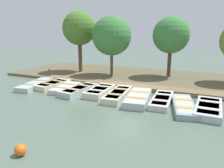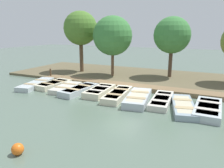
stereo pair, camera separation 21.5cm
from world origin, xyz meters
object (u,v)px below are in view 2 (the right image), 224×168
(rowboat_1, at_px, (53,84))
(rowboat_3, at_px, (79,90))
(rowboat_2, at_px, (66,88))
(park_tree_far_left, at_px, (80,29))
(rowboat_5, at_px, (118,94))
(rowboat_0, at_px, (36,84))
(rowboat_4, at_px, (100,91))
(rowboat_8, at_px, (183,106))
(park_tree_left, at_px, (113,36))
(rowboat_7, at_px, (161,100))
(rowboat_9, at_px, (208,109))
(mooring_post_near, at_px, (51,74))
(park_tree_center, at_px, (172,35))
(buoy, at_px, (18,149))
(rowboat_6, at_px, (138,98))

(rowboat_1, height_order, rowboat_3, rowboat_3)
(rowboat_2, height_order, park_tree_far_left, park_tree_far_left)
(rowboat_1, xyz_separation_m, rowboat_5, (0.37, 5.41, 0.01))
(rowboat_0, height_order, rowboat_4, rowboat_4)
(rowboat_8, distance_m, park_tree_left, 9.48)
(rowboat_7, distance_m, rowboat_8, 1.37)
(rowboat_3, xyz_separation_m, rowboat_9, (0.22, 7.98, -0.01))
(rowboat_2, bearing_deg, mooring_post_near, -131.85)
(rowboat_3, relative_size, rowboat_7, 0.96)
(rowboat_0, bearing_deg, park_tree_far_left, 165.77)
(park_tree_center, bearing_deg, mooring_post_near, -64.98)
(mooring_post_near, bearing_deg, buoy, 35.48)
(rowboat_2, distance_m, rowboat_9, 9.21)
(rowboat_0, xyz_separation_m, rowboat_4, (-0.23, 5.29, 0.04))
(rowboat_8, bearing_deg, park_tree_far_left, -133.97)
(rowboat_0, bearing_deg, mooring_post_near, -174.66)
(rowboat_9, xyz_separation_m, park_tree_center, (-7.14, -3.34, 3.50))
(rowboat_3, relative_size, park_tree_far_left, 0.54)
(rowboat_3, xyz_separation_m, rowboat_8, (0.24, 6.77, -0.04))
(rowboat_3, xyz_separation_m, buoy, (7.22, 2.35, 0.00))
(rowboat_1, distance_m, mooring_post_near, 2.92)
(rowboat_0, distance_m, buoy, 9.60)
(rowboat_4, height_order, mooring_post_near, mooring_post_near)
(rowboat_8, bearing_deg, rowboat_3, -105.45)
(rowboat_3, distance_m, rowboat_4, 1.44)
(rowboat_1, height_order, rowboat_2, rowboat_1)
(rowboat_2, relative_size, rowboat_5, 0.84)
(rowboat_0, distance_m, rowboat_3, 3.88)
(rowboat_0, height_order, rowboat_2, rowboat_0)
(rowboat_3, height_order, rowboat_6, rowboat_6)
(park_tree_far_left, relative_size, park_tree_center, 1.12)
(park_tree_left, distance_m, park_tree_center, 4.94)
(rowboat_3, xyz_separation_m, rowboat_6, (0.09, 4.18, 0.01))
(rowboat_6, bearing_deg, rowboat_4, -106.57)
(rowboat_0, xyz_separation_m, rowboat_1, (-0.42, 1.26, 0.02))
(buoy, bearing_deg, rowboat_2, -154.26)
(rowboat_5, distance_m, rowboat_8, 4.01)
(rowboat_4, xyz_separation_m, park_tree_far_left, (-5.58, -5.01, 4.04))
(rowboat_3, height_order, rowboat_8, rowboat_3)
(rowboat_0, xyz_separation_m, rowboat_6, (0.16, 8.06, 0.04))
(rowboat_9, relative_size, buoy, 8.00)
(rowboat_7, height_order, rowboat_9, rowboat_9)
(rowboat_4, relative_size, rowboat_9, 0.87)
(rowboat_5, height_order, rowboat_8, rowboat_5)
(rowboat_9, bearing_deg, rowboat_7, -99.10)
(mooring_post_near, bearing_deg, rowboat_9, 77.47)
(rowboat_5, xyz_separation_m, rowboat_8, (0.36, 3.99, -0.04))
(park_tree_center, bearing_deg, rowboat_3, -33.84)
(rowboat_2, height_order, buoy, buoy)
(rowboat_1, bearing_deg, rowboat_2, 83.66)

